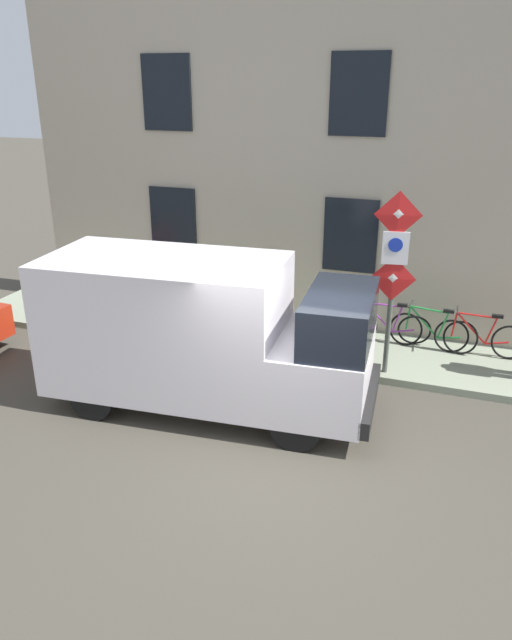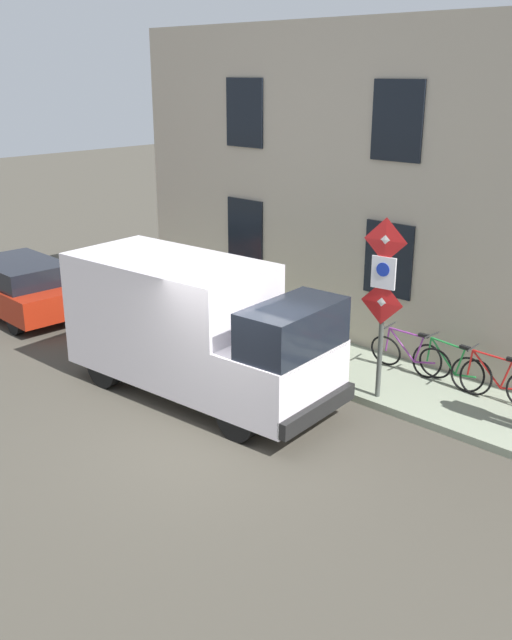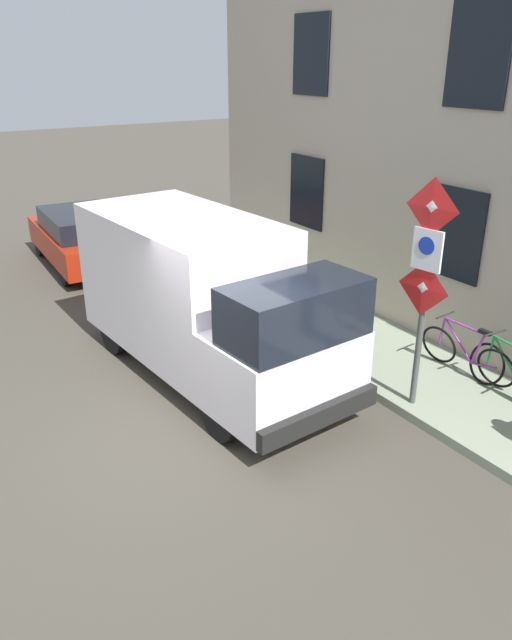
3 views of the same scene
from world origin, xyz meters
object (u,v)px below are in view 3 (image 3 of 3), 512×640
at_px(sign_post_stacked, 425,270).
at_px(bicycle_purple, 466,353).
at_px(delivery_van, 204,296).
at_px(parked_hatchback, 82,237).

xyz_separation_m(sign_post_stacked, bicycle_purple, (1.37, 0.17, -1.68)).
relative_size(delivery_van, bicycle_purple, 3.18).
bearing_deg(parked_hatchback, delivery_van, -178.49).
height_order(parked_hatchback, bicycle_purple, parked_hatchback).
distance_m(sign_post_stacked, delivery_van, 3.45).
distance_m(parked_hatchback, bicycle_purple, 9.68).
distance_m(delivery_van, parked_hatchback, 6.62).
height_order(delivery_van, bicycle_purple, delivery_van).
height_order(sign_post_stacked, parked_hatchback, sign_post_stacked).
relative_size(sign_post_stacked, delivery_van, 0.58).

